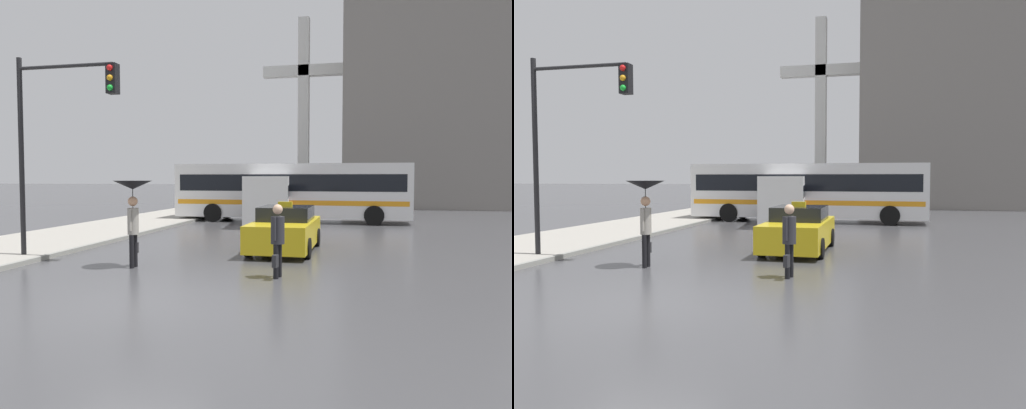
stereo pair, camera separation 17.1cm
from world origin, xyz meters
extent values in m
plane|color=#424244|center=(0.00, 0.00, 0.00)|extent=(300.00, 300.00, 0.00)
cube|color=gold|center=(1.66, 7.18, 0.56)|extent=(1.80, 4.31, 0.79)
cube|color=black|center=(1.66, 7.39, 1.18)|extent=(1.58, 1.94, 0.44)
cylinder|color=black|center=(2.51, 5.84, 0.30)|extent=(0.20, 0.60, 0.60)
cylinder|color=black|center=(0.80, 5.84, 0.30)|extent=(0.20, 0.60, 0.60)
cylinder|color=black|center=(2.51, 8.52, 0.30)|extent=(0.20, 0.60, 0.60)
cylinder|color=black|center=(0.80, 8.52, 0.30)|extent=(0.20, 0.60, 0.60)
cube|color=yellow|center=(1.66, 7.18, 1.48)|extent=(0.44, 0.16, 0.16)
cube|color=silver|center=(-0.57, 15.70, 1.26)|extent=(2.73, 5.64, 2.20)
cube|color=black|center=(-0.57, 15.70, 1.66)|extent=(2.69, 5.21, 0.57)
cube|color=red|center=(-0.57, 15.70, 0.99)|extent=(2.72, 5.43, 0.14)
cylinder|color=black|center=(0.60, 14.22, 0.32)|extent=(0.29, 0.65, 0.63)
cylinder|color=black|center=(-1.28, 13.96, 0.32)|extent=(0.29, 0.65, 0.63)
cylinder|color=black|center=(0.15, 17.44, 0.32)|extent=(0.29, 0.65, 0.63)
cylinder|color=black|center=(-1.73, 17.17, 0.32)|extent=(0.29, 0.65, 0.63)
cube|color=silver|center=(0.29, 17.61, 1.64)|extent=(12.13, 2.77, 2.74)
cube|color=black|center=(0.29, 17.61, 2.05)|extent=(11.53, 2.78, 0.84)
cube|color=orange|center=(0.29, 17.61, 1.05)|extent=(11.77, 2.79, 0.24)
cylinder|color=black|center=(4.54, 18.72, 0.48)|extent=(0.97, 0.30, 0.96)
cylinder|color=black|center=(4.49, 16.32, 0.48)|extent=(0.97, 0.30, 0.96)
cylinder|color=black|center=(-3.61, 18.90, 0.48)|extent=(0.97, 0.30, 0.96)
cylinder|color=black|center=(-3.66, 16.50, 0.48)|extent=(0.97, 0.30, 0.96)
cylinder|color=black|center=(-1.67, 3.39, 0.43)|extent=(0.13, 0.13, 0.86)
cylinder|color=black|center=(-1.69, 3.61, 0.43)|extent=(0.13, 0.13, 0.86)
cylinder|color=gray|center=(-1.68, 3.50, 1.19)|extent=(0.30, 0.30, 0.68)
sphere|color=tan|center=(-1.68, 3.50, 1.71)|extent=(0.25, 0.25, 0.25)
cylinder|color=gray|center=(-1.67, 3.32, 1.24)|extent=(0.07, 0.07, 0.58)
cylinder|color=gray|center=(-1.69, 3.68, 1.24)|extent=(0.07, 0.07, 0.58)
cone|color=black|center=(-1.68, 3.50, 2.12)|extent=(0.98, 0.98, 0.22)
cylinder|color=black|center=(-1.68, 3.50, 1.78)|extent=(0.02, 0.02, 0.69)
cube|color=#262628|center=(-1.75, 3.75, 0.47)|extent=(0.11, 0.19, 0.28)
cylinder|color=black|center=(2.19, 3.10, 0.40)|extent=(0.14, 0.14, 0.79)
cylinder|color=black|center=(2.15, 2.89, 0.40)|extent=(0.14, 0.14, 0.79)
cylinder|color=#28282D|center=(2.17, 3.00, 1.11)|extent=(0.37, 0.37, 0.63)
sphere|color=#DBAD89|center=(2.17, 3.00, 1.59)|extent=(0.23, 0.23, 0.23)
cylinder|color=#28282D|center=(2.21, 3.19, 1.15)|extent=(0.08, 0.08, 0.53)
cylinder|color=#28282D|center=(2.14, 2.80, 1.15)|extent=(0.08, 0.08, 0.53)
cube|color=#262628|center=(2.17, 2.71, 0.44)|extent=(0.13, 0.20, 0.28)
cylinder|color=black|center=(-5.36, 4.08, 2.82)|extent=(0.14, 0.14, 5.65)
cylinder|color=black|center=(-3.93, 4.08, 5.35)|extent=(2.85, 0.10, 0.10)
cube|color=black|center=(-2.51, 4.08, 4.95)|extent=(0.28, 0.28, 0.80)
sphere|color=red|center=(-2.51, 3.92, 5.21)|extent=(0.16, 0.16, 0.16)
sphere|color=orange|center=(-2.51, 3.92, 4.95)|extent=(0.16, 0.16, 0.16)
sphere|color=green|center=(-2.51, 3.92, 4.69)|extent=(0.16, 0.16, 0.16)
cube|color=gray|center=(8.49, 32.97, 13.30)|extent=(12.34, 8.73, 26.61)
cube|color=white|center=(-1.23, 34.47, 7.87)|extent=(0.90, 0.90, 15.75)
cube|color=white|center=(-1.23, 34.47, 11.34)|extent=(6.93, 0.90, 0.90)
camera|label=1|loc=(4.18, -8.22, 2.32)|focal=35.00mm
camera|label=2|loc=(4.35, -8.18, 2.32)|focal=35.00mm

